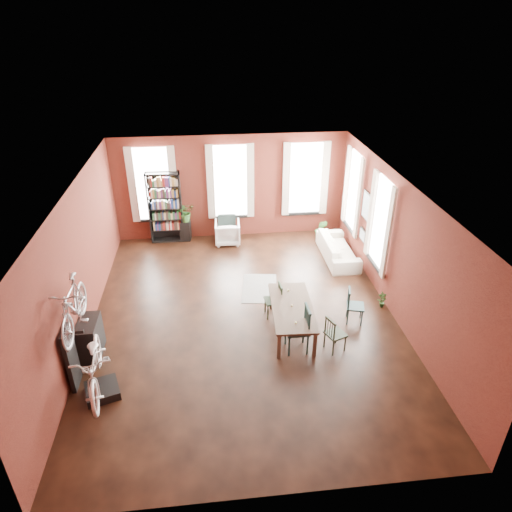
{
  "coord_description": "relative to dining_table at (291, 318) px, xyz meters",
  "views": [
    {
      "loc": [
        -0.7,
        -8.7,
        6.39
      ],
      "look_at": [
        0.34,
        0.6,
        1.3
      ],
      "focal_mm": 32.0,
      "sensor_mm": 36.0,
      "label": 1
    }
  ],
  "objects": [
    {
      "name": "dining_chair_c",
      "position": [
        0.8,
        -0.73,
        0.08
      ],
      "size": [
        0.49,
        0.49,
        0.82
      ],
      "primitive_type": "cube",
      "rotation": [
        0.0,
        0.0,
        1.95
      ],
      "color": "black",
      "rests_on": "ground"
    },
    {
      "name": "bookshelf",
      "position": [
        -3.0,
        4.91,
        0.77
      ],
      "size": [
        1.0,
        0.32,
        2.2
      ],
      "primitive_type": "cube",
      "color": "black",
      "rests_on": "ground"
    },
    {
      "name": "dining_table",
      "position": [
        0.0,
        0.0,
        0.0
      ],
      "size": [
        0.98,
        1.98,
        0.66
      ],
      "primitive_type": "cube",
      "rotation": [
        0.0,
        0.0,
        -0.05
      ],
      "color": "#46362A",
      "rests_on": "ground"
    },
    {
      "name": "cream_sofa",
      "position": [
        1.95,
        3.21,
        0.08
      ],
      "size": [
        0.61,
        2.08,
        0.81
      ],
      "primitive_type": "imported",
      "rotation": [
        0.0,
        0.0,
        1.57
      ],
      "color": "beige",
      "rests_on": "ground"
    },
    {
      "name": "dining_chair_a",
      "position": [
        -0.0,
        -0.64,
        0.19
      ],
      "size": [
        0.49,
        0.49,
        1.04
      ],
      "primitive_type": "cube",
      "rotation": [
        0.0,
        0.0,
        -1.55
      ],
      "color": "#1B3C3A",
      "rests_on": "ground"
    },
    {
      "name": "dining_chair_d",
      "position": [
        1.51,
        0.18,
        0.09
      ],
      "size": [
        0.47,
        0.47,
        0.84
      ],
      "primitive_type": "cube",
      "rotation": [
        0.0,
        0.0,
        1.31
      ],
      "color": "#183436",
      "rests_on": "ground"
    },
    {
      "name": "room",
      "position": [
        -0.75,
        1.23,
        1.81
      ],
      "size": [
        9.0,
        9.04,
        3.22
      ],
      "color": "black",
      "rests_on": "ground"
    },
    {
      "name": "plant_stand",
      "position": [
        -2.45,
        4.91,
        -0.01
      ],
      "size": [
        0.36,
        0.36,
        0.64
      ],
      "primitive_type": "cube",
      "rotation": [
        0.0,
        0.0,
        -0.13
      ],
      "color": "black",
      "rests_on": "ground"
    },
    {
      "name": "white_armchair",
      "position": [
        -1.16,
        4.54,
        0.05
      ],
      "size": [
        0.77,
        0.73,
        0.77
      ],
      "primitive_type": "imported",
      "rotation": [
        0.0,
        0.0,
        3.1
      ],
      "color": "silver",
      "rests_on": "ground"
    },
    {
      "name": "console_table",
      "position": [
        -4.28,
        -0.29,
        0.07
      ],
      "size": [
        0.4,
        0.8,
        0.8
      ],
      "primitive_type": "cube",
      "color": "black",
      "rests_on": "ground"
    },
    {
      "name": "bike_trainer",
      "position": [
        -3.87,
        -1.51,
        -0.24
      ],
      "size": [
        0.74,
        0.74,
        0.17
      ],
      "primitive_type": "cube",
      "rotation": [
        0.0,
        0.0,
        0.31
      ],
      "color": "black",
      "rests_on": "ground"
    },
    {
      "name": "bicycle_floor",
      "position": [
        -3.9,
        -1.48,
        0.81
      ],
      "size": [
        0.82,
        1.11,
        1.93
      ],
      "primitive_type": "imported",
      "rotation": [
        0.0,
        0.0,
        0.15
      ],
      "color": "silver",
      "rests_on": "bike_trainer"
    },
    {
      "name": "bicycle_hung",
      "position": [
        -4.15,
        -1.19,
        1.8
      ],
      "size": [
        0.47,
        1.0,
        1.66
      ],
      "primitive_type": "imported",
      "color": "#A5A8AD",
      "rests_on": "bike_wall_rack"
    },
    {
      "name": "bike_wall_rack",
      "position": [
        -4.4,
        -1.19,
        0.32
      ],
      "size": [
        0.16,
        0.6,
        1.3
      ],
      "primitive_type": "cube",
      "color": "black",
      "rests_on": "ground"
    },
    {
      "name": "dining_chair_b",
      "position": [
        -0.32,
        0.63,
        0.09
      ],
      "size": [
        0.41,
        0.41,
        0.83
      ],
      "primitive_type": "cube",
      "rotation": [
        0.0,
        0.0,
        -1.5
      ],
      "color": "#1C2F1B",
      "rests_on": "ground"
    },
    {
      "name": "plant_small",
      "position": [
        2.35,
        0.67,
        -0.26
      ],
      "size": [
        0.26,
        0.42,
        0.14
      ],
      "primitive_type": "imported",
      "rotation": [
        0.0,
        0.0,
        0.14
      ],
      "color": "#285522",
      "rests_on": "ground"
    },
    {
      "name": "plant_by_sofa",
      "position": [
        1.74,
        4.46,
        -0.18
      ],
      "size": [
        0.59,
        0.76,
        0.3
      ],
      "primitive_type": "imported",
      "rotation": [
        0.0,
        0.0,
        -0.38
      ],
      "color": "#2B5B24",
      "rests_on": "ground"
    },
    {
      "name": "striped_rug",
      "position": [
        -0.49,
        1.83,
        -0.32
      ],
      "size": [
        1.06,
        1.51,
        0.01
      ],
      "primitive_type": "cube",
      "rotation": [
        0.0,
        0.0,
        -0.14
      ],
      "color": "black",
      "rests_on": "ground"
    },
    {
      "name": "plant_on_stand",
      "position": [
        -2.41,
        4.9,
        0.54
      ],
      "size": [
        0.7,
        0.74,
        0.47
      ],
      "primitive_type": "imported",
      "rotation": [
        0.0,
        0.0,
        0.3
      ],
      "color": "#306327",
      "rests_on": "plant_stand"
    }
  ]
}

